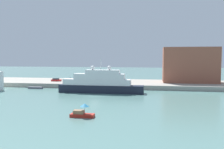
{
  "coord_description": "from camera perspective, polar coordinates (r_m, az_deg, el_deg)",
  "views": [
    {
      "loc": [
        16.77,
        -67.8,
        11.45
      ],
      "look_at": [
        4.11,
        6.0,
        6.03
      ],
      "focal_mm": 38.64,
      "sensor_mm": 36.0,
      "label": 1
    }
  ],
  "objects": [
    {
      "name": "mooring_bollard",
      "position": [
        87.06,
        0.56,
        -2.11
      ],
      "size": [
        0.38,
        0.38,
        0.73
      ],
      "primitive_type": "cylinder",
      "color": "black",
      "rests_on": "quay_dock"
    },
    {
      "name": "parked_car",
      "position": [
        101.06,
        -13.07,
        -1.26
      ],
      "size": [
        3.9,
        1.85,
        1.23
      ],
      "color": "#B21E1E",
      "rests_on": "quay_dock"
    },
    {
      "name": "ground",
      "position": [
        70.77,
        -4.12,
        -5.18
      ],
      "size": [
        400.0,
        400.0,
        0.0
      ],
      "primitive_type": "plane",
      "color": "slate"
    },
    {
      "name": "large_yacht",
      "position": [
        77.47,
        -2.94,
        -2.14
      ],
      "size": [
        27.31,
        3.74,
        11.24
      ],
      "color": "black",
      "rests_on": "ground"
    },
    {
      "name": "work_barge",
      "position": [
        91.76,
        -17.66,
        -3.0
      ],
      "size": [
        5.29,
        1.42,
        0.7
      ],
      "primitive_type": "cube",
      "color": "#595966",
      "rests_on": "ground"
    },
    {
      "name": "small_motorboat",
      "position": [
        46.9,
        -7.1,
        -8.9
      ],
      "size": [
        4.6,
        1.73,
        2.65
      ],
      "color": "#B22319",
      "rests_on": "ground"
    },
    {
      "name": "person_figure",
      "position": [
        99.08,
        -9.84,
        -1.13
      ],
      "size": [
        0.36,
        0.36,
        1.82
      ],
      "color": "#334C8C",
      "rests_on": "quay_dock"
    },
    {
      "name": "quay_dock",
      "position": [
        97.44,
        -0.23,
        -2.13
      ],
      "size": [
        110.0,
        23.19,
        1.6
      ],
      "primitive_type": "cube",
      "color": "gray",
      "rests_on": "ground"
    },
    {
      "name": "harbor_building",
      "position": [
        98.94,
        17.92,
        2.19
      ],
      "size": [
        20.51,
        10.71,
        13.66
      ],
      "primitive_type": "cube",
      "color": "#93513D",
      "rests_on": "quay_dock"
    }
  ]
}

